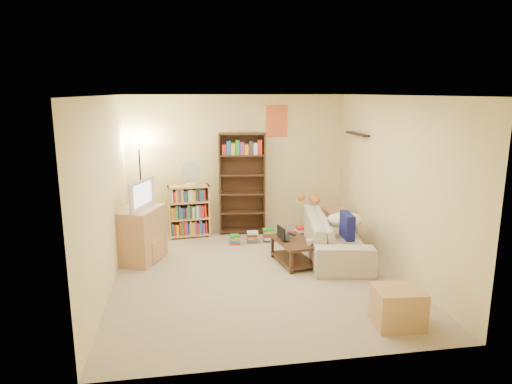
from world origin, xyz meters
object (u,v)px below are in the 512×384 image
laptop (288,238)px  tall_bookshelf (242,181)px  sofa (335,235)px  short_bookshelf (189,211)px  tv_stand (140,235)px  tabby_cat (312,198)px  mug (309,242)px  desk_fan (191,173)px  coffee_table (293,249)px  end_cabinet (398,307)px  floor_lamp (140,162)px  television (137,194)px  side_table (336,223)px

laptop → tall_bookshelf: bearing=29.4°
sofa → short_bookshelf: (-2.28, 1.27, 0.15)m
tv_stand → tall_bookshelf: (1.74, 1.17, 0.56)m
laptop → tall_bookshelf: 1.78m
tabby_cat → mug: tabby_cat is taller
short_bookshelf → desk_fan: (0.05, -0.05, 0.70)m
coffee_table → laptop: bearing=116.8°
short_bookshelf → end_cabinet: (2.22, -3.61, -0.25)m
coffee_table → laptop: (-0.06, 0.08, 0.15)m
tv_stand → floor_lamp: bearing=114.6°
laptop → end_cabinet: size_ratio=0.70×
mug → floor_lamp: (-2.50, 1.92, 0.95)m
laptop → tv_stand: (-2.23, 0.43, 0.04)m
coffee_table → laptop: size_ratio=2.45×
floor_lamp → tabby_cat: bearing=-8.9°
floor_lamp → television: bearing=-87.7°
desk_fan → side_table: desk_fan is taller
tv_stand → tall_bookshelf: bearing=56.2°
tabby_cat → television: bearing=-166.7°
desk_fan → floor_lamp: size_ratio=0.26×
coffee_table → tv_stand: (-2.29, 0.51, 0.19)m
laptop → floor_lamp: bearing=67.6°
short_bookshelf → desk_fan: size_ratio=2.09×
sofa → tabby_cat: (-0.13, 0.87, 0.40)m
mug → television: 2.65m
tall_bookshelf → sofa: bearing=-39.3°
television → floor_lamp: size_ratio=0.43×
sofa → laptop: (-0.82, -0.25, 0.07)m
tabby_cat → television: 3.01m
laptop → desk_fan: (-1.41, 1.48, 0.79)m
coffee_table → side_table: size_ratio=1.78×
sofa → tv_stand: 3.05m
tabby_cat → laptop: (-0.68, -1.12, -0.34)m
tabby_cat → short_bookshelf: size_ratio=0.54×
sofa → tall_bookshelf: bearing=53.9°
sofa → laptop: 0.86m
television → end_cabinet: bearing=-107.8°
tall_bookshelf → floor_lamp: bearing=-172.8°
end_cabinet → coffee_table: bearing=109.2°
tabby_cat → side_table: tabby_cat is taller
coffee_table → desk_fan: (-1.47, 1.56, 0.94)m
tv_stand → tall_bookshelf: tall_bookshelf is taller
end_cabinet → side_table: bearing=83.3°
laptop → desk_fan: bearing=56.0°
floor_lamp → side_table: (3.41, -0.46, -1.11)m
tabby_cat → end_cabinet: tabby_cat is taller
short_bookshelf → floor_lamp: 1.21m
tall_bookshelf → side_table: 1.84m
mug → tv_stand: tv_stand is taller
television → tall_bookshelf: (1.74, 1.17, -0.08)m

